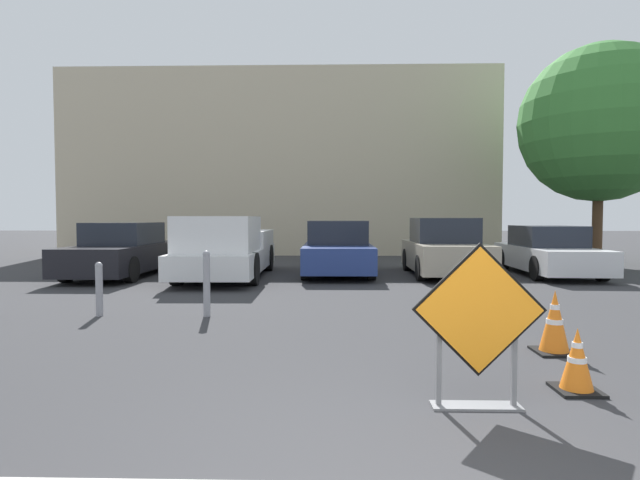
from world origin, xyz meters
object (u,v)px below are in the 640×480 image
(traffic_cone_nearest, at_px, (577,361))
(parked_car_second, at_px, (338,250))
(pickup_truck, at_px, (226,251))
(traffic_cone_second, at_px, (555,322))
(parked_car_third, at_px, (444,249))
(bollard_nearest, at_px, (207,282))
(parked_car_nearest, at_px, (123,251))
(road_closed_sign, at_px, (479,323))
(bollard_second, at_px, (99,287))
(parked_car_fourth, at_px, (548,252))

(traffic_cone_nearest, height_order, parked_car_second, parked_car_second)
(traffic_cone_nearest, height_order, pickup_truck, pickup_truck)
(traffic_cone_second, bearing_deg, parked_car_second, 106.82)
(traffic_cone_nearest, xyz_separation_m, parked_car_third, (0.84, 9.17, 0.43))
(pickup_truck, bearing_deg, bollard_nearest, 97.72)
(parked_car_nearest, bearing_deg, traffic_cone_nearest, 132.05)
(road_closed_sign, xyz_separation_m, parked_car_third, (1.86, 9.62, -0.01))
(traffic_cone_nearest, relative_size, bollard_second, 0.67)
(parked_car_second, distance_m, parked_car_fourth, 5.83)
(road_closed_sign, height_order, traffic_cone_second, road_closed_sign)
(pickup_truck, height_order, bollard_nearest, pickup_truck)
(parked_car_third, bearing_deg, parked_car_fourth, -174.63)
(bollard_nearest, height_order, bollard_second, bollard_nearest)
(parked_car_nearest, bearing_deg, road_closed_sign, 126.81)
(pickup_truck, bearing_deg, traffic_cone_nearest, 120.04)
(parked_car_nearest, relative_size, parked_car_second, 1.05)
(parked_car_fourth, bearing_deg, parked_car_third, 7.01)
(parked_car_fourth, height_order, bollard_second, parked_car_fourth)
(parked_car_nearest, bearing_deg, pickup_truck, 169.35)
(traffic_cone_nearest, height_order, parked_car_third, parked_car_third)
(road_closed_sign, height_order, bollard_nearest, road_closed_sign)
(parked_car_third, bearing_deg, traffic_cone_second, 87.24)
(bollard_nearest, xyz_separation_m, bollard_second, (-1.74, 0.00, -0.10))
(parked_car_third, bearing_deg, parked_car_nearest, 2.94)
(traffic_cone_nearest, relative_size, parked_car_nearest, 0.13)
(parked_car_nearest, height_order, bollard_nearest, parked_car_nearest)
(road_closed_sign, xyz_separation_m, parked_car_second, (-1.05, 9.83, -0.03))
(parked_car_nearest, bearing_deg, parked_car_second, -174.24)
(traffic_cone_second, distance_m, bollard_second, 6.65)
(traffic_cone_second, relative_size, parked_car_nearest, 0.16)
(bollard_nearest, bearing_deg, traffic_cone_nearest, -38.39)
(parked_car_fourth, distance_m, bollard_second, 11.45)
(pickup_truck, height_order, parked_car_fourth, pickup_truck)
(road_closed_sign, distance_m, bollard_nearest, 4.96)
(pickup_truck, relative_size, parked_car_third, 1.35)
(bollard_nearest, bearing_deg, parked_car_third, 49.04)
(pickup_truck, xyz_separation_m, parked_car_third, (5.82, 0.91, -0.02))
(road_closed_sign, height_order, parked_car_fourth, road_closed_sign)
(road_closed_sign, xyz_separation_m, parked_car_fourth, (4.77, 9.86, -0.09))
(bollard_nearest, bearing_deg, traffic_cone_second, -23.96)
(parked_car_third, xyz_separation_m, parked_car_fourth, (2.91, 0.24, -0.09))
(road_closed_sign, bearing_deg, bollard_nearest, 130.21)
(parked_car_nearest, distance_m, bollard_second, 5.82)
(parked_car_third, height_order, parked_car_fourth, parked_car_third)
(traffic_cone_nearest, height_order, bollard_nearest, bollard_nearest)
(road_closed_sign, height_order, traffic_cone_nearest, road_closed_sign)
(road_closed_sign, bearing_deg, parked_car_fourth, 64.16)
(parked_car_nearest, distance_m, bollard_nearest, 6.60)
(road_closed_sign, bearing_deg, parked_car_nearest, 126.58)
(traffic_cone_second, xyz_separation_m, bollard_nearest, (-4.59, 2.04, 0.20))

